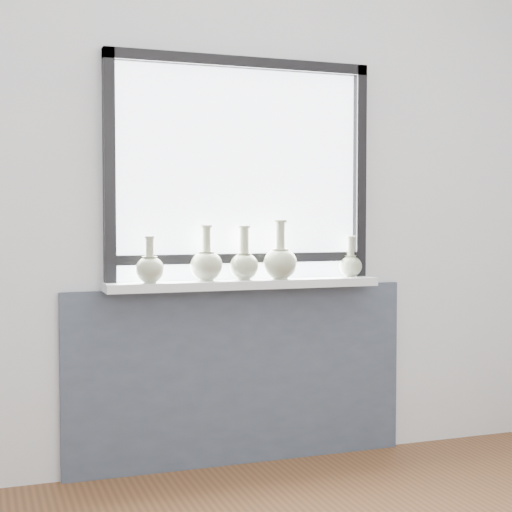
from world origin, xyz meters
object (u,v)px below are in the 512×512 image
object	(u,v)px
vase_b	(206,263)
vase_c	(244,263)
windowsill	(245,284)
vase_d	(280,261)
vase_a	(150,267)
vase_e	(351,264)

from	to	relation	value
vase_b	vase_c	size ratio (longest dim) A/B	1.01
windowsill	vase_d	distance (m)	0.20
vase_b	windowsill	bearing A→B (deg)	-0.37
vase_a	vase_e	distance (m)	1.02
vase_b	vase_c	distance (m)	0.19
vase_a	vase_c	xyz separation A→B (m)	(0.46, 0.03, 0.01)
vase_c	windowsill	bearing A→B (deg)	-72.68
vase_a	vase_c	distance (m)	0.46
windowsill	vase_b	xyz separation A→B (m)	(-0.19, 0.00, 0.10)
vase_b	vase_d	xyz separation A→B (m)	(0.36, -0.03, 0.01)
vase_a	vase_c	world-z (taller)	vase_c
windowsill	vase_b	size ratio (longest dim) A/B	5.09
vase_b	vase_a	bearing A→B (deg)	-173.56
windowsill	vase_e	size ratio (longest dim) A/B	6.53
windowsill	vase_b	distance (m)	0.21
vase_d	vase_c	bearing A→B (deg)	169.52
vase_d	windowsill	bearing A→B (deg)	170.62
windowsill	vase_c	size ratio (longest dim) A/B	5.15
vase_a	vase_b	size ratio (longest dim) A/B	0.82
vase_b	vase_e	size ratio (longest dim) A/B	1.28
vase_b	vase_e	world-z (taller)	vase_b
vase_c	vase_d	bearing A→B (deg)	-10.48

